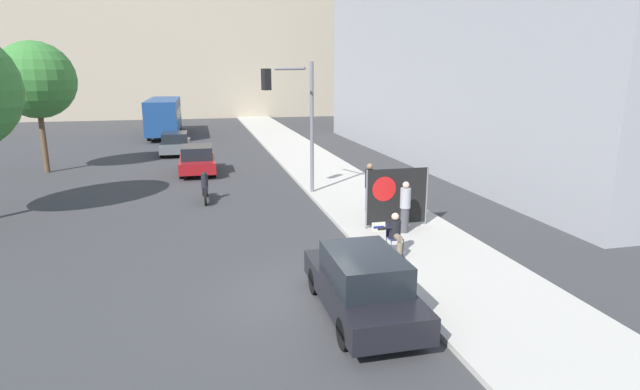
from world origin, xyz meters
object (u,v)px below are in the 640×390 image
Objects in this scene: seated_protester at (395,233)px; jogger_on_sidewalk at (405,207)px; car_on_road_nearest at (197,160)px; motorcycle_on_road at (205,188)px; traffic_light_pole at (296,107)px; city_bus_on_road at (164,115)px; protest_banner at (397,196)px; street_tree_midblock at (36,80)px; car_on_road_midblock at (175,143)px; pedestrian_behind at (369,187)px; parked_car_curbside at (362,284)px.

jogger_on_sidewalk is (1.11, 1.93, 0.20)m from seated_protester.
car_on_road_nearest is 2.03× the size of motorcycle_on_road.
traffic_light_pole is 0.51× the size of city_bus_on_road.
traffic_light_pole is at bearing 113.87° from protest_banner.
motorcycle_on_road is at bearing 123.27° from seated_protester.
street_tree_midblock reaches higher than seated_protester.
traffic_light_pole is 2.68× the size of motorcycle_on_road.
traffic_light_pole is (-2.41, 5.44, 2.67)m from protest_banner.
seated_protester is at bearing -72.48° from car_on_road_midblock.
seated_protester is 0.11× the size of city_bus_on_road.
pedestrian_behind reaches higher than motorcycle_on_road.
jogger_on_sidewalk reaches higher than seated_protester.
car_on_road_midblock is 0.42× the size of city_bus_on_road.
protest_banner is 0.32× the size of street_tree_midblock.
parked_car_curbside is at bearing -74.17° from motorcycle_on_road.
car_on_road_midblock is (-8.00, 19.29, -0.47)m from protest_banner.
seated_protester is 0.72× the size of jogger_on_sidewalk.
street_tree_midblock reaches higher than motorcycle_on_road.
motorcycle_on_road is (-5.20, 8.28, -0.26)m from seated_protester.
pedestrian_behind is 7.03m from motorcycle_on_road.
jogger_on_sidewalk is 14.27m from car_on_road_nearest.
motorcycle_on_road is at bearing -26.72° from pedestrian_behind.
seated_protester is at bearing -80.64° from traffic_light_pole.
city_bus_on_road is 17.22m from street_tree_midblock.
car_on_road_nearest is at bearing -82.36° from jogger_on_sidewalk.
city_bus_on_road is (-9.05, 28.14, 0.73)m from pedestrian_behind.
seated_protester is 0.27× the size of car_on_road_midblock.
jogger_on_sidewalk is 0.82× the size of motorcycle_on_road.
traffic_light_pole reaches higher than city_bus_on_road.
car_on_road_nearest is 18.53m from city_bus_on_road.
pedestrian_behind is 4.85m from traffic_light_pole.
traffic_light_pole is 1.33× the size of parked_car_curbside.
jogger_on_sidewalk is 0.31× the size of traffic_light_pole.
car_on_road_midblock reaches higher than seated_protester.
jogger_on_sidewalk is at bearing -73.26° from city_bus_on_road.
parked_car_curbside is at bearing -80.19° from city_bus_on_road.
city_bus_on_road reaches higher than seated_protester.
car_on_road_midblock is (-6.91, 21.90, -0.08)m from seated_protester.
parked_car_curbside is 25.41m from car_on_road_midblock.
car_on_road_nearest is at bearing 101.27° from parked_car_curbside.
traffic_light_pole is 11.54m from parked_car_curbside.
seated_protester is 2.85m from protest_banner.
car_on_road_midblock is at bearing -88.06° from jogger_on_sidewalk.
jogger_on_sidewalk is 2.83m from pedestrian_behind.
pedestrian_behind is at bearing -104.66° from jogger_on_sidewalk.
traffic_light_pole reaches higher than motorcycle_on_road.
protest_banner is 0.48× the size of car_on_road_midblock.
pedestrian_behind is 0.43× the size of car_on_road_nearest.
jogger_on_sidewalk is at bearing -68.27° from traffic_light_pole.
city_bus_on_road reaches higher than car_on_road_nearest.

